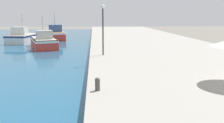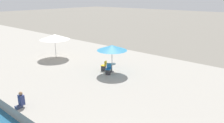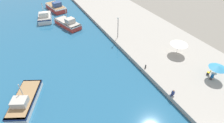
# 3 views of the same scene
# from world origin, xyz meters

# --- Properties ---
(cafe_umbrella_pink) EXTENTS (2.55, 2.55, 2.43)m
(cafe_umbrella_pink) POSITION_xyz_m (8.52, 7.86, 2.98)
(cafe_umbrella_pink) COLOR #B7B7B7
(cafe_umbrella_pink) RESTS_ON quay_promenade
(cafe_umbrella_white) EXTENTS (3.14, 3.14, 2.52)m
(cafe_umbrella_white) POSITION_xyz_m (8.19, 15.48, 3.02)
(cafe_umbrella_white) COLOR #B7B7B7
(cafe_umbrella_white) RESTS_ON quay_promenade
(cafe_table) EXTENTS (0.80, 0.80, 0.74)m
(cafe_table) POSITION_xyz_m (8.64, 8.05, 1.31)
(cafe_table) COLOR #333338
(cafe_table) RESTS_ON quay_promenade
(cafe_chair_left) EXTENTS (0.51, 0.53, 0.91)m
(cafe_chair_left) POSITION_xyz_m (8.42, 8.74, 1.10)
(cafe_chair_left) COLOR #2D2D33
(cafe_chair_left) RESTS_ON quay_promenade
(cafe_chair_right) EXTENTS (0.54, 0.52, 0.91)m
(cafe_chair_right) POSITION_xyz_m (7.96, 7.81, 1.10)
(cafe_chair_right) COLOR #2D2D33
(cafe_chair_right) RESTS_ON quay_promenade
(person_at_quay) EXTENTS (0.54, 0.36, 0.99)m
(person_at_quay) POSITION_xyz_m (0.38, 8.01, 1.21)
(person_at_quay) COLOR #333D5B
(person_at_quay) RESTS_ON quay_promenade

